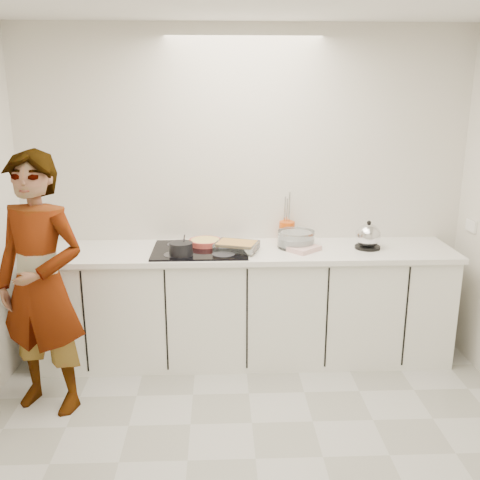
{
  "coord_description": "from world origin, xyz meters",
  "views": [
    {
      "loc": [
        -0.2,
        -2.68,
        2.08
      ],
      "look_at": [
        -0.05,
        1.05,
        1.05
      ],
      "focal_mm": 40.0,
      "sensor_mm": 36.0,
      "label": 1
    }
  ],
  "objects_px": {
    "saucepan": "(181,249)",
    "utensil_crock": "(287,231)",
    "mixing_bowl": "(296,240)",
    "hob": "(200,250)",
    "kettle": "(368,237)",
    "cook": "(41,285)",
    "tart_dish": "(205,242)",
    "baking_dish": "(237,246)"
  },
  "relations": [
    {
      "from": "utensil_crock",
      "to": "tart_dish",
      "type": "bearing_deg",
      "value": -167.0
    },
    {
      "from": "saucepan",
      "to": "mixing_bowl",
      "type": "bearing_deg",
      "value": 14.19
    },
    {
      "from": "kettle",
      "to": "utensil_crock",
      "type": "xyz_separation_m",
      "value": [
        -0.6,
        0.26,
        -0.02
      ]
    },
    {
      "from": "saucepan",
      "to": "mixing_bowl",
      "type": "xyz_separation_m",
      "value": [
        0.88,
        0.22,
        -0.0
      ]
    },
    {
      "from": "kettle",
      "to": "cook",
      "type": "xyz_separation_m",
      "value": [
        -2.32,
        -0.64,
        -0.13
      ]
    },
    {
      "from": "tart_dish",
      "to": "baking_dish",
      "type": "bearing_deg",
      "value": -31.97
    },
    {
      "from": "hob",
      "to": "cook",
      "type": "xyz_separation_m",
      "value": [
        -1.01,
        -0.63,
        -0.04
      ]
    },
    {
      "from": "baking_dish",
      "to": "cook",
      "type": "xyz_separation_m",
      "value": [
        -1.29,
        -0.59,
        -0.08
      ]
    },
    {
      "from": "baking_dish",
      "to": "kettle",
      "type": "bearing_deg",
      "value": 2.4
    },
    {
      "from": "mixing_bowl",
      "to": "utensil_crock",
      "type": "relative_size",
      "value": 2.41
    },
    {
      "from": "tart_dish",
      "to": "mixing_bowl",
      "type": "xyz_separation_m",
      "value": [
        0.71,
        -0.06,
        0.02
      ]
    },
    {
      "from": "saucepan",
      "to": "utensil_crock",
      "type": "relative_size",
      "value": 1.22
    },
    {
      "from": "mixing_bowl",
      "to": "utensil_crock",
      "type": "xyz_separation_m",
      "value": [
        -0.05,
        0.21,
        0.02
      ]
    },
    {
      "from": "baking_dish",
      "to": "mixing_bowl",
      "type": "xyz_separation_m",
      "value": [
        0.47,
        0.1,
        0.01
      ]
    },
    {
      "from": "saucepan",
      "to": "cook",
      "type": "distance_m",
      "value": 1.0
    },
    {
      "from": "kettle",
      "to": "utensil_crock",
      "type": "relative_size",
      "value": 1.61
    },
    {
      "from": "saucepan",
      "to": "kettle",
      "type": "bearing_deg",
      "value": 6.74
    },
    {
      "from": "tart_dish",
      "to": "cook",
      "type": "height_order",
      "value": "cook"
    },
    {
      "from": "utensil_crock",
      "to": "cook",
      "type": "distance_m",
      "value": 1.94
    },
    {
      "from": "hob",
      "to": "kettle",
      "type": "relative_size",
      "value": 2.83
    },
    {
      "from": "tart_dish",
      "to": "saucepan",
      "type": "height_order",
      "value": "saucepan"
    },
    {
      "from": "hob",
      "to": "utensil_crock",
      "type": "xyz_separation_m",
      "value": [
        0.7,
        0.27,
        0.07
      ]
    },
    {
      "from": "cook",
      "to": "hob",
      "type": "bearing_deg",
      "value": 50.23
    },
    {
      "from": "hob",
      "to": "baking_dish",
      "type": "relative_size",
      "value": 1.95
    },
    {
      "from": "mixing_bowl",
      "to": "cook",
      "type": "bearing_deg",
      "value": -158.61
    },
    {
      "from": "baking_dish",
      "to": "kettle",
      "type": "distance_m",
      "value": 1.02
    },
    {
      "from": "utensil_crock",
      "to": "saucepan",
      "type": "bearing_deg",
      "value": -152.71
    },
    {
      "from": "hob",
      "to": "mixing_bowl",
      "type": "height_order",
      "value": "mixing_bowl"
    },
    {
      "from": "mixing_bowl",
      "to": "cook",
      "type": "xyz_separation_m",
      "value": [
        -1.76,
        -0.69,
        -0.1
      ]
    },
    {
      "from": "saucepan",
      "to": "utensil_crock",
      "type": "bearing_deg",
      "value": 27.29
    },
    {
      "from": "tart_dish",
      "to": "kettle",
      "type": "distance_m",
      "value": 1.27
    },
    {
      "from": "saucepan",
      "to": "kettle",
      "type": "relative_size",
      "value": 0.76
    },
    {
      "from": "kettle",
      "to": "hob",
      "type": "bearing_deg",
      "value": -179.52
    },
    {
      "from": "baking_dish",
      "to": "kettle",
      "type": "relative_size",
      "value": 1.45
    },
    {
      "from": "saucepan",
      "to": "utensil_crock",
      "type": "distance_m",
      "value": 0.94
    },
    {
      "from": "hob",
      "to": "baking_dish",
      "type": "xyz_separation_m",
      "value": [
        0.28,
        -0.03,
        0.04
      ]
    },
    {
      "from": "utensil_crock",
      "to": "kettle",
      "type": "bearing_deg",
      "value": -23.62
    },
    {
      "from": "baking_dish",
      "to": "kettle",
      "type": "height_order",
      "value": "kettle"
    },
    {
      "from": "mixing_bowl",
      "to": "hob",
      "type": "bearing_deg",
      "value": -175.1
    },
    {
      "from": "tart_dish",
      "to": "mixing_bowl",
      "type": "height_order",
      "value": "mixing_bowl"
    },
    {
      "from": "baking_dish",
      "to": "saucepan",
      "type": "bearing_deg",
      "value": -163.0
    },
    {
      "from": "tart_dish",
      "to": "kettle",
      "type": "bearing_deg",
      "value": -4.91
    }
  ]
}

